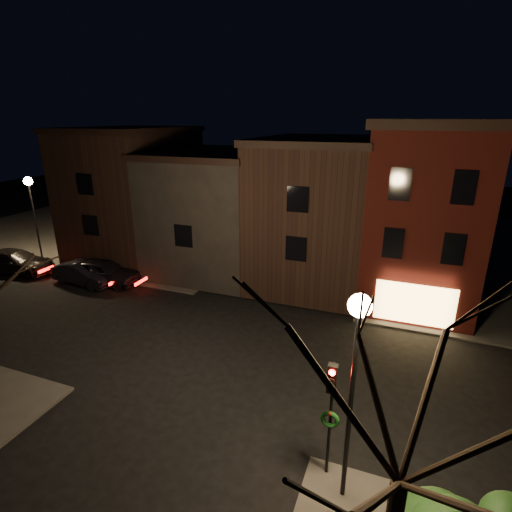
{
  "coord_description": "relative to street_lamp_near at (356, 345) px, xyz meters",
  "views": [
    {
      "loc": [
        6.96,
        -15.22,
        10.69
      ],
      "look_at": [
        -0.69,
        4.89,
        3.2
      ],
      "focal_mm": 28.0,
      "sensor_mm": 36.0,
      "label": 1
    }
  ],
  "objects": [
    {
      "name": "parked_car_b",
      "position": [
        -18.97,
        9.98,
        -4.43
      ],
      "size": [
        4.66,
        1.94,
        1.5
      ],
      "primitive_type": "imported",
      "rotation": [
        0.0,
        0.0,
        1.49
      ],
      "color": "black",
      "rests_on": "ground"
    },
    {
      "name": "parked_car_a",
      "position": [
        -17.77,
        10.5,
        -4.32
      ],
      "size": [
        5.21,
        2.44,
        1.72
      ],
      "primitive_type": "imported",
      "rotation": [
        0.0,
        0.0,
        1.65
      ],
      "color": "black",
      "rests_on": "ground"
    },
    {
      "name": "traffic_signal",
      "position": [
        -0.6,
        0.49,
        -2.37
      ],
      "size": [
        0.58,
        0.38,
        4.05
      ],
      "color": "black",
      "rests_on": "sidewalk_near_right"
    },
    {
      "name": "street_lamp_far",
      "position": [
        -25.2,
        12.2,
        0.0
      ],
      "size": [
        0.6,
        0.6,
        6.48
      ],
      "color": "black",
      "rests_on": "sidewalk_far_left"
    },
    {
      "name": "row_building_c",
      "position": [
        -19.2,
        16.5,
        -0.09
      ],
      "size": [
        7.3,
        10.3,
        9.9
      ],
      "color": "black",
      "rests_on": "ground"
    },
    {
      "name": "bare_tree_right",
      "position": [
        1.3,
        -2.5,
        0.97
      ],
      "size": [
        6.4,
        6.4,
        8.5
      ],
      "color": "black",
      "rests_on": "sidewalk_near_right"
    },
    {
      "name": "row_building_b",
      "position": [
        -11.95,
        16.5,
        -0.85
      ],
      "size": [
        7.8,
        10.3,
        8.4
      ],
      "color": "black",
      "rests_on": "ground"
    },
    {
      "name": "parked_car_c",
      "position": [
        -25.18,
        9.95,
        -4.36
      ],
      "size": [
        5.91,
        3.05,
        1.64
      ],
      "primitive_type": "imported",
      "rotation": [
        0.0,
        0.0,
        1.71
      ],
      "color": "black",
      "rests_on": "ground"
    },
    {
      "name": "row_building_a",
      "position": [
        -4.7,
        16.5,
        -0.34
      ],
      "size": [
        7.3,
        10.3,
        9.4
      ],
      "color": "black",
      "rests_on": "ground"
    },
    {
      "name": "street_lamp_near",
      "position": [
        0.0,
        0.0,
        0.0
      ],
      "size": [
        0.6,
        0.6,
        6.48
      ],
      "color": "black",
      "rests_on": "sidewalk_near_right"
    },
    {
      "name": "sidewalk_far_left",
      "position": [
        -26.2,
        26.0,
        -5.12
      ],
      "size": [
        30.0,
        30.0,
        0.12
      ],
      "primitive_type": "cube",
      "color": "#2D2B28",
      "rests_on": "ground"
    },
    {
      "name": "corner_building",
      "position": [
        1.8,
        15.47,
        0.22
      ],
      "size": [
        6.5,
        8.5,
        10.5
      ],
      "color": "#47100C",
      "rests_on": "ground"
    },
    {
      "name": "ground",
      "position": [
        -6.2,
        6.0,
        -5.18
      ],
      "size": [
        120.0,
        120.0,
        0.0
      ],
      "primitive_type": "plane",
      "color": "black",
      "rests_on": "ground"
    }
  ]
}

